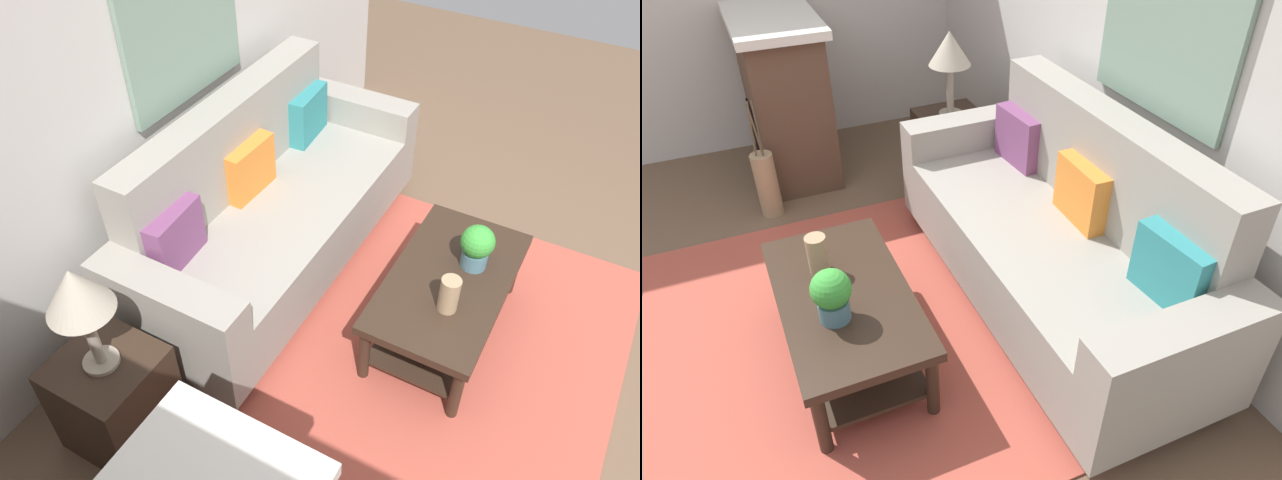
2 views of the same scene
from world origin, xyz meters
The scene contains 18 objects.
ground_plane centered at (0.00, 0.00, 0.00)m, with size 8.98×8.98×0.00m, color brown.
wall_back centered at (0.00, 2.23, 1.35)m, with size 4.98×0.10×2.70m, color silver.
area_rug centered at (0.00, 0.50, 0.01)m, with size 2.36×1.89×0.01m, color #B24C3D.
couch centered at (0.16, 1.69, 0.43)m, with size 2.19×0.84×1.08m.
throw_pillow_plum centered at (-0.51, 1.81, 0.68)m, with size 0.36×0.12×0.32m, color #7A4270.
throw_pillow_orange centered at (0.16, 1.81, 0.68)m, with size 0.36×0.12×0.32m, color orange.
throw_pillow_teal centered at (0.84, 1.81, 0.68)m, with size 0.36×0.12×0.32m, color teal.
coffee_table centered at (0.13, 0.54, 0.31)m, with size 1.10×0.60×0.43m.
tabletop_vase centered at (-0.07, 0.48, 0.53)m, with size 0.10×0.10×0.20m, color tan.
potted_plant_tabletop centered at (0.29, 0.47, 0.57)m, with size 0.18×0.18×0.26m.
side_table centered at (-1.23, 1.67, 0.28)m, with size 0.44×0.44×0.56m, color #332319.
table_lamp centered at (-1.23, 1.67, 0.99)m, with size 0.28×0.28×0.57m.
fireplace centered at (-1.94, 0.68, 0.59)m, with size 1.02×0.58×1.16m.
floor_vase centered at (-1.38, 0.39, 0.23)m, with size 0.15×0.15×0.45m, color tan.
floor_vase_branch_a centered at (-1.36, 0.39, 0.63)m, with size 0.01×0.01×0.36m, color brown.
floor_vase_branch_b centered at (-1.39, 0.41, 0.63)m, with size 0.01×0.01×0.36m, color brown.
floor_vase_branch_c centered at (-1.39, 0.37, 0.63)m, with size 0.01×0.01×0.36m, color brown.
framed_painting centered at (0.16, 2.16, 1.46)m, with size 0.89×0.03×0.78m, color gray.
Camera 2 is at (2.24, 0.22, 2.25)m, focal length 32.76 mm.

